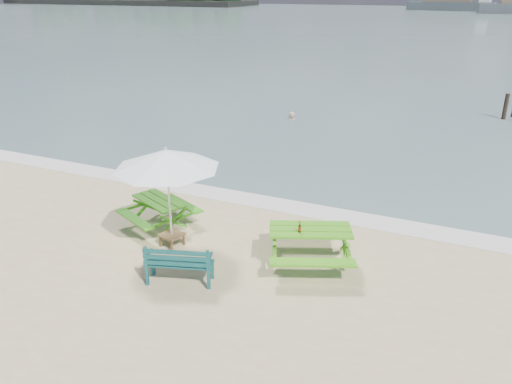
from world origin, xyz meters
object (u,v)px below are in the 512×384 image
at_px(patio_umbrella, 166,159).
at_px(beer_bottle, 300,229).
at_px(park_bench, 180,271).
at_px(side_table, 172,239).
at_px(picnic_table_left, 160,213).
at_px(picnic_table_right, 310,246).
at_px(swimmer, 292,128).

xyz_separation_m(patio_umbrella, beer_bottle, (3.07, 0.32, -1.24)).
distance_m(park_bench, side_table, 1.62).
relative_size(park_bench, patio_umbrella, 0.50).
relative_size(picnic_table_left, park_bench, 1.49).
relative_size(picnic_table_right, patio_umbrella, 0.87).
relative_size(side_table, swimmer, 0.37).
distance_m(park_bench, swimmer, 14.25).
distance_m(picnic_table_left, park_bench, 2.78).
height_order(side_table, swimmer, swimmer).
height_order(patio_umbrella, swimmer, patio_umbrella).
xyz_separation_m(park_bench, swimmer, (-2.70, 13.97, -0.69)).
bearing_deg(picnic_table_left, picnic_table_right, -2.77).
bearing_deg(beer_bottle, picnic_table_right, 57.57).
bearing_deg(picnic_table_right, side_table, -169.82).
bearing_deg(picnic_table_right, beer_bottle, -122.43).
distance_m(picnic_table_right, park_bench, 2.87).
distance_m(picnic_table_left, beer_bottle, 4.01).
bearing_deg(patio_umbrella, side_table, 180.00).
xyz_separation_m(picnic_table_right, beer_bottle, (-0.16, -0.26, 0.52)).
bearing_deg(park_bench, swimmer, 100.94).
bearing_deg(picnic_table_right, picnic_table_left, 177.23).
bearing_deg(patio_umbrella, swimmer, 97.52).
height_order(picnic_table_left, picnic_table_right, picnic_table_right).
bearing_deg(swimmer, picnic_table_right, -67.98).
bearing_deg(park_bench, side_table, 129.14).
bearing_deg(side_table, patio_umbrella, 0.00).
relative_size(picnic_table_right, side_table, 4.35).
distance_m(picnic_table_left, swimmer, 11.99).
bearing_deg(patio_umbrella, picnic_table_left, 138.16).
xyz_separation_m(picnic_table_left, picnic_table_right, (4.10, -0.20, 0.06)).
relative_size(park_bench, side_table, 2.52).
bearing_deg(side_table, park_bench, -50.86).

